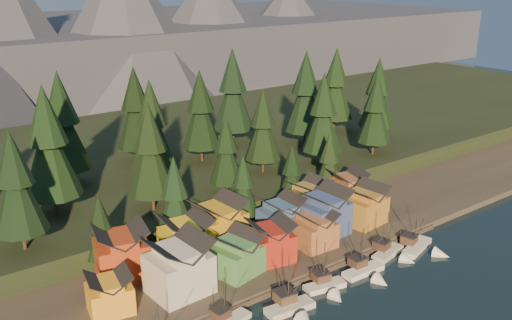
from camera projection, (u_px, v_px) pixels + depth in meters
shore_strip at (225, 233)px, 126.06m from camera, size 400.00×50.00×1.50m
hillside at (128, 164)px, 163.24m from camera, size 420.00×100.00×6.00m
dock at (294, 278)px, 108.33m from camera, size 80.00×4.00×1.00m
boat_1 at (232, 319)px, 93.41m from camera, size 9.49×10.07×9.86m
boat_2 at (293, 302)px, 97.20m from camera, size 9.40×10.03×11.64m
boat_3 at (328, 281)px, 104.18m from camera, size 8.48×9.01×10.40m
boat_4 at (367, 266)px, 109.44m from camera, size 9.18×9.94×10.59m
boat_5 at (393, 248)px, 116.57m from camera, size 9.06×9.57×10.68m
boat_6 at (423, 242)px, 119.05m from camera, size 10.40×10.84×10.65m
house_front_0 at (110, 292)px, 94.87m from camera, size 8.20×7.89×7.10m
house_front_1 at (179, 264)px, 100.07m from camera, size 10.56×10.18×10.42m
house_front_2 at (237, 253)px, 106.85m from camera, size 9.75×9.80×8.03m
house_front_3 at (271, 240)px, 111.63m from camera, size 9.55×9.26×8.30m
house_front_4 at (314, 228)px, 117.48m from camera, size 7.88×8.45×7.70m
house_front_5 at (324, 211)px, 122.30m from camera, size 10.20×9.35×10.28m
house_front_6 at (364, 203)px, 128.03m from camera, size 9.57×9.13×8.81m
house_back_0 at (122, 251)px, 105.08m from camera, size 11.07×10.79×10.15m
house_back_1 at (186, 239)px, 109.94m from camera, size 9.77×9.86×9.95m
house_back_2 at (218, 222)px, 116.71m from camera, size 10.44×9.68×10.48m
house_back_3 at (281, 215)px, 121.97m from camera, size 8.57×7.63×8.70m
house_back_4 at (310, 198)px, 131.18m from camera, size 9.00×8.72×8.84m
house_back_5 at (348, 188)px, 137.11m from camera, size 9.53×9.60×8.81m
tree_hill_2 at (16, 186)px, 103.61m from camera, size 10.07×10.07×23.46m
tree_hill_3 at (48, 146)px, 117.50m from camera, size 12.23×12.23×28.49m
tree_hill_4 at (62, 125)px, 133.44m from camera, size 12.15×12.15×28.31m
tree_hill_5 at (150, 152)px, 120.86m from camera, size 10.45×10.45×24.35m
tree_hill_6 at (152, 127)px, 136.52m from camera, size 11.07×11.07×25.79m
tree_hill_7 at (226, 152)px, 130.51m from camera, size 8.14×8.14×18.96m
tree_hill_8 at (201, 112)px, 152.13m from camera, size 10.85×10.85×25.27m
tree_hill_9 at (263, 127)px, 144.35m from camera, size 9.47×9.47×22.05m
tree_hill_10 at (233, 92)px, 166.67m from camera, size 12.34×12.34×28.74m
tree_hill_11 at (323, 115)px, 149.12m from camera, size 10.75×10.75×25.04m
tree_hill_12 at (306, 94)px, 165.22m from camera, size 12.13×12.13×28.27m
tree_hill_13 at (375, 111)px, 158.20m from camera, size 9.81×9.81×22.86m
tree_hill_14 at (336, 86)px, 180.22m from camera, size 11.57×11.57×26.94m
tree_hill_15 at (136, 110)px, 151.60m from camera, size 11.26×11.26×26.22m
tree_hill_17 at (378, 95)px, 172.18m from camera, size 10.82×10.82×25.20m
tree_shore_0 at (101, 229)px, 107.25m from camera, size 6.54×6.54×15.24m
tree_shore_1 at (175, 197)px, 115.58m from camera, size 8.39×8.39×19.54m
tree_shore_2 at (243, 187)px, 125.75m from camera, size 7.10×7.10×16.53m
tree_shore_3 at (292, 174)px, 133.74m from camera, size 7.01×7.01×16.33m
tree_shore_4 at (329, 162)px, 140.41m from camera, size 7.34×7.34×17.10m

